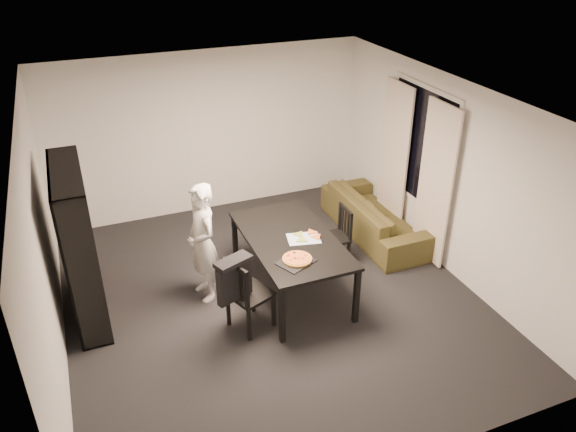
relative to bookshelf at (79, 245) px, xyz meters
name	(u,v)px	position (x,y,z in m)	size (l,w,h in m)	color
room	(270,209)	(2.16, -0.60, 0.35)	(5.01, 5.51, 2.61)	black
window_pane	(421,146)	(4.64, 0.00, 0.55)	(0.02, 1.40, 1.60)	black
window_frame	(421,146)	(4.64, 0.00, 0.55)	(0.03, 1.52, 1.72)	white
curtain_left	(435,185)	(4.56, -0.52, 0.20)	(0.03, 0.70, 2.25)	beige
curtain_right	(394,157)	(4.56, 0.52, 0.20)	(0.03, 0.70, 2.25)	beige
bookshelf	(79,245)	(0.00, 0.00, 0.00)	(0.35, 1.50, 1.90)	black
dining_table	(291,243)	(2.46, -0.53, -0.23)	(1.05, 1.89, 0.79)	black
chair_left	(244,291)	(1.66, -1.05, -0.40)	(0.58, 0.58, 0.96)	black
chair_right	(339,232)	(3.33, -0.15, -0.47)	(0.40, 0.40, 0.84)	black
draped_jacket	(234,278)	(1.54, -1.09, -0.16)	(0.46, 0.33, 0.53)	black
person	(203,243)	(1.41, -0.22, -0.17)	(0.57, 0.37, 1.57)	silver
baking_tray	(296,262)	(2.30, -1.06, -0.16)	(0.40, 0.32, 0.01)	black
pepperoni_pizza	(297,259)	(2.33, -1.03, -0.14)	(0.35, 0.35, 0.03)	olive
kitchen_towel	(304,239)	(2.60, -0.61, -0.16)	(0.40, 0.30, 0.01)	silver
pizza_slices	(307,236)	(2.66, -0.57, -0.15)	(0.37, 0.31, 0.01)	gold
sofa	(375,216)	(4.20, 0.35, -0.64)	(2.12, 0.83, 0.62)	#383516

